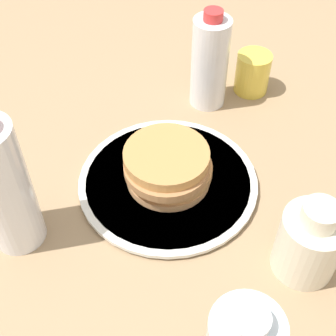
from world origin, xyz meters
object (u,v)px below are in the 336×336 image
Objects in this scene: plate at (168,182)px; pancake_stack at (168,166)px; juice_glass at (253,73)px; cream_jug at (310,242)px; water_bottle_near at (210,62)px; water_bottle_far at (3,188)px.

plate is 2.00× the size of pancake_stack.
cream_jug reaches higher than juice_glass.
water_bottle_far reaches higher than water_bottle_near.
cream_jug is at bearing 28.51° from water_bottle_near.
juice_glass is at bearing 122.83° from water_bottle_near.
plate is at bearing 18.77° from pancake_stack.
juice_glass is at bearing 143.55° from water_bottle_far.
plate is 0.25m from cream_jug.
water_bottle_near reaches higher than cream_jug.
cream_jug reaches higher than pancake_stack.
pancake_stack is 0.25m from water_bottle_far.
cream_jug is at bearing 62.75° from pancake_stack.
pancake_stack is 1.81× the size of juice_glass.
plate is 0.04m from pancake_stack.
water_bottle_near is at bearing -151.49° from cream_jug.
juice_glass is 0.35× the size of water_bottle_far.
juice_glass is (-0.28, 0.11, -0.00)m from pancake_stack.
water_bottle_near is 0.44m from water_bottle_far.
pancake_stack is at bearing 125.71° from water_bottle_far.
plate is 2.24× the size of cream_jug.
plate is 1.52× the size of water_bottle_near.
pancake_stack reaches higher than plate.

